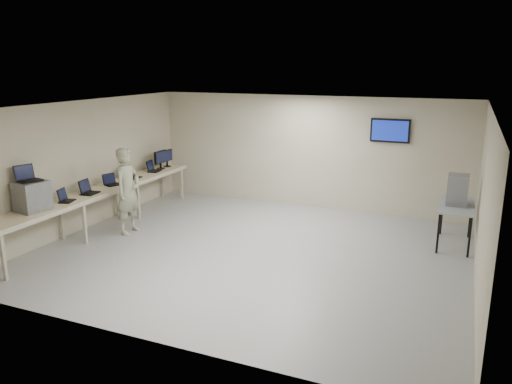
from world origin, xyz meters
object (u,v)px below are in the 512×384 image
at_px(workbench, 101,192).
at_px(equipment_box, 32,196).
at_px(soldier, 128,191).
at_px(side_table, 457,208).

bearing_deg(workbench, equipment_box, -92.00).
bearing_deg(workbench, soldier, 1.56).
bearing_deg(soldier, workbench, 92.90).
relative_size(workbench, side_table, 4.26).
height_order(workbench, equipment_box, equipment_box).
bearing_deg(soldier, side_table, -72.34).
height_order(equipment_box, side_table, equipment_box).
relative_size(workbench, soldier, 3.25).
bearing_deg(equipment_box, side_table, 36.42).
bearing_deg(equipment_box, soldier, 76.47).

